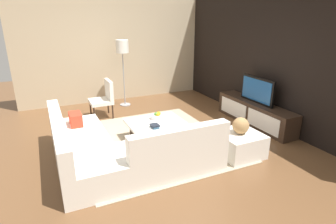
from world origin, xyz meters
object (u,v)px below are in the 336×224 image
at_px(floor_lamp, 122,51).
at_px(coffee_table, 157,131).
at_px(ottoman, 239,144).
at_px(fruit_bowl, 158,116).
at_px(sectional_couch, 116,150).
at_px(book_stack, 155,126).
at_px(decorative_ball, 241,126).
at_px(media_console, 255,113).
at_px(accent_chair_near, 105,97).
at_px(television, 257,90).

bearing_deg(floor_lamp, coffee_table, -2.30).
xyz_separation_m(ottoman, fruit_bowl, (-1.30, -0.97, 0.23)).
xyz_separation_m(sectional_couch, book_stack, (-0.39, 0.81, 0.13)).
relative_size(floor_lamp, fruit_bowl, 6.09).
height_order(floor_lamp, ottoman, floor_lamp).
distance_m(coffee_table, decorative_ball, 1.58).
xyz_separation_m(coffee_table, decorative_ball, (1.12, 1.07, 0.34)).
xyz_separation_m(fruit_bowl, decorative_ball, (1.30, 0.97, 0.11)).
bearing_deg(media_console, accent_chair_near, -123.08).
bearing_deg(book_stack, media_console, 92.94).
relative_size(coffee_table, ottoman, 1.50).
bearing_deg(television, ottoman, -50.38).
relative_size(media_console, decorative_ball, 7.44).
bearing_deg(television, floor_lamp, -138.93).
bearing_deg(book_stack, floor_lamp, 175.17).
relative_size(accent_chair_near, floor_lamp, 0.51).
bearing_deg(media_console, decorative_ball, -50.37).
bearing_deg(ottoman, coffee_table, -136.20).
bearing_deg(accent_chair_near, decorative_ball, 31.69).
bearing_deg(television, media_console, -90.00).
distance_m(fruit_bowl, decorative_ball, 1.62).
relative_size(accent_chair_near, ottoman, 1.24).
bearing_deg(sectional_couch, floor_lamp, 161.11).
relative_size(sectional_couch, floor_lamp, 1.41).
bearing_deg(television, coffee_table, -92.49).
distance_m(media_console, decorative_ball, 1.62).
distance_m(sectional_couch, ottoman, 2.07).
xyz_separation_m(television, floor_lamp, (-2.52, -2.20, 0.66)).
height_order(accent_chair_near, decorative_ball, accent_chair_near).
distance_m(television, ottoman, 1.69).
distance_m(coffee_table, book_stack, 0.33).
bearing_deg(decorative_ball, sectional_couch, -104.11).
distance_m(television, decorative_ball, 1.61).
bearing_deg(coffee_table, decorative_ball, 43.80).
distance_m(fruit_bowl, book_stack, 0.47).
bearing_deg(sectional_couch, decorative_ball, 75.89).
bearing_deg(floor_lamp, sectional_couch, -18.89).
xyz_separation_m(ottoman, book_stack, (-0.89, -1.20, 0.21)).
height_order(television, book_stack, television).
bearing_deg(book_stack, sectional_couch, -64.62).
height_order(coffee_table, decorative_ball, decorative_ball).
distance_m(accent_chair_near, book_stack, 2.04).
distance_m(television, book_stack, 2.45).
relative_size(accent_chair_near, book_stack, 4.52).
bearing_deg(decorative_ball, ottoman, 0.00).
height_order(ottoman, book_stack, book_stack).
bearing_deg(ottoman, floor_lamp, -164.64).
xyz_separation_m(coffee_table, accent_chair_near, (-1.77, -0.57, 0.29)).
relative_size(coffee_table, floor_lamp, 0.61).
bearing_deg(sectional_couch, coffee_table, 122.98).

